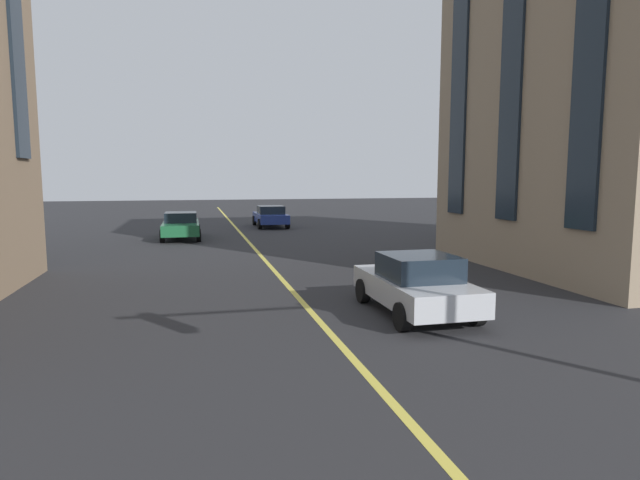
% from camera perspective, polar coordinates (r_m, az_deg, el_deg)
% --- Properties ---
extents(lane_centre_line, '(80.00, 0.16, 0.01)m').
position_cam_1_polar(lane_centre_line, '(18.33, -5.21, -3.10)').
color(lane_centre_line, '#D8C64C').
rests_on(lane_centre_line, ground_plane).
extents(car_blue_far, '(4.40, 1.95, 1.37)m').
position_cam_1_polar(car_blue_far, '(33.94, -5.41, 2.61)').
color(car_blue_far, navy).
rests_on(car_blue_far, ground_plane).
extents(car_green_parked_a, '(4.40, 1.95, 1.37)m').
position_cam_1_polar(car_green_parked_a, '(28.06, -14.89, 1.56)').
color(car_green_parked_a, '#1E6038').
rests_on(car_green_parked_a, ground_plane).
extents(car_silver_near, '(3.90, 1.89, 1.40)m').
position_cam_1_polar(car_silver_near, '(12.34, 10.38, -4.72)').
color(car_silver_near, '#B7BABF').
rests_on(car_silver_near, ground_plane).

